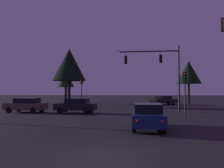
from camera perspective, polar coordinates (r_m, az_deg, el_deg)
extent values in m
plane|color=black|center=(31.82, 4.43, -5.94)|extent=(168.00, 168.00, 0.00)
cylinder|color=#232326|center=(23.96, 17.37, 1.36)|extent=(0.20, 0.20, 7.15)
cylinder|color=#232326|center=(23.94, 9.79, 8.56)|extent=(6.29, 0.19, 0.14)
ellipsoid|color=#F4EACC|center=(24.03, 1.46, 8.86)|extent=(0.56, 0.28, 0.16)
cylinder|color=#232326|center=(24.00, 12.83, 8.08)|extent=(0.05, 0.05, 0.39)
cube|color=black|center=(23.90, 12.84, 6.57)|extent=(0.30, 0.24, 0.90)
sphere|color=red|center=(24.08, 12.80, 7.18)|extent=(0.18, 0.18, 0.18)
sphere|color=#56380C|center=(24.04, 12.80, 6.52)|extent=(0.18, 0.18, 0.18)
sphere|color=#0C4219|center=(24.00, 12.81, 5.86)|extent=(0.18, 0.18, 0.18)
cylinder|color=#232326|center=(23.90, 3.70, 8.01)|extent=(0.05, 0.05, 0.45)
cube|color=black|center=(23.79, 3.70, 6.42)|extent=(0.30, 0.24, 0.90)
sphere|color=red|center=(23.97, 3.72, 7.03)|extent=(0.18, 0.18, 0.18)
sphere|color=#56380C|center=(23.93, 3.72, 6.37)|extent=(0.18, 0.18, 0.18)
sphere|color=#0C4219|center=(23.89, 3.72, 5.70)|extent=(0.18, 0.18, 0.18)
cylinder|color=#232326|center=(20.04, 18.86, -3.93)|extent=(0.12, 0.12, 3.02)
cube|color=black|center=(20.06, 18.80, 1.67)|extent=(0.34, 0.29, 0.90)
sphere|color=red|center=(19.94, 18.81, 2.50)|extent=(0.18, 0.18, 0.18)
sphere|color=#56380C|center=(19.92, 18.82, 1.70)|extent=(0.18, 0.18, 0.18)
sphere|color=#0C4219|center=(19.91, 18.83, 0.89)|extent=(0.18, 0.18, 0.18)
cylinder|color=#232326|center=(26.82, -8.11, -3.32)|extent=(0.12, 0.12, 3.15)
cube|color=black|center=(26.84, -8.09, 1.00)|extent=(0.35, 0.30, 0.90)
sphere|color=#4C0A0A|center=(26.73, -8.22, 1.61)|extent=(0.18, 0.18, 0.18)
sphere|color=#56380C|center=(26.72, -8.23, 1.01)|extent=(0.18, 0.18, 0.18)
sphere|color=#1EE04C|center=(26.71, -8.23, 0.41)|extent=(0.18, 0.18, 0.18)
cube|color=#0F1947|center=(13.17, 9.50, -8.85)|extent=(1.82, 4.15, 0.68)
cube|color=black|center=(12.96, 9.52, -6.30)|extent=(1.55, 2.25, 0.52)
cylinder|color=black|center=(14.56, 6.12, -9.54)|extent=(0.21, 0.64, 0.64)
cylinder|color=black|center=(14.62, 12.40, -9.47)|extent=(0.21, 0.64, 0.64)
cylinder|color=black|center=(11.86, 5.93, -11.30)|extent=(0.21, 0.64, 0.64)
cylinder|color=black|center=(11.94, 13.67, -11.20)|extent=(0.21, 0.64, 0.64)
sphere|color=red|center=(11.09, 6.73, -9.67)|extent=(0.14, 0.14, 0.14)
sphere|color=red|center=(11.15, 13.23, -9.58)|extent=(0.14, 0.14, 0.14)
cube|color=black|center=(22.42, -9.63, -5.94)|extent=(4.24, 1.88, 0.68)
cube|color=black|center=(22.34, -9.26, -4.42)|extent=(2.31, 1.56, 0.52)
cylinder|color=black|center=(22.21, -13.65, -6.84)|extent=(0.65, 0.23, 0.64)
cylinder|color=black|center=(23.62, -12.25, -6.55)|extent=(0.65, 0.23, 0.64)
cylinder|color=black|center=(21.33, -6.74, -7.08)|extent=(0.65, 0.23, 0.64)
cylinder|color=black|center=(22.78, -5.72, -6.75)|extent=(0.65, 0.23, 0.64)
sphere|color=red|center=(21.26, -4.74, -5.92)|extent=(0.14, 0.14, 0.14)
sphere|color=red|center=(22.43, -4.03, -5.71)|extent=(0.14, 0.14, 0.14)
cube|color=#473828|center=(24.35, -21.99, -5.51)|extent=(4.36, 2.22, 0.68)
cube|color=black|center=(24.24, -21.68, -4.11)|extent=(2.41, 1.78, 0.52)
cylinder|color=black|center=(24.53, -25.76, -6.23)|extent=(0.66, 0.26, 0.64)
cylinder|color=black|center=(25.83, -23.56, -6.03)|extent=(0.66, 0.26, 0.64)
cylinder|color=black|center=(22.95, -20.25, -6.61)|extent=(0.66, 0.26, 0.64)
cylinder|color=black|center=(24.33, -18.21, -6.36)|extent=(0.66, 0.26, 0.64)
sphere|color=red|center=(22.69, -18.45, -5.57)|extent=(0.14, 0.14, 0.14)
sphere|color=red|center=(23.79, -16.89, -5.41)|extent=(0.14, 0.14, 0.14)
cube|color=black|center=(36.43, 13.28, -4.33)|extent=(4.73, 4.15, 0.68)
cube|color=black|center=(36.33, 13.48, -3.39)|extent=(2.89, 2.69, 0.52)
cylinder|color=black|center=(36.56, 10.61, -4.88)|extent=(0.63, 0.54, 0.64)
cylinder|color=black|center=(37.88, 11.87, -4.76)|extent=(0.63, 0.54, 0.64)
cylinder|color=black|center=(35.03, 14.82, -4.98)|extent=(0.63, 0.54, 0.64)
cylinder|color=black|center=(36.40, 15.98, -4.85)|extent=(0.63, 0.54, 0.64)
sphere|color=red|center=(34.78, 16.09, -4.27)|extent=(0.14, 0.14, 0.14)
sphere|color=red|center=(35.88, 16.98, -4.18)|extent=(0.14, 0.14, 0.14)
cylinder|color=black|center=(40.05, -12.22, -2.93)|extent=(0.42, 0.42, 2.98)
cone|color=black|center=(40.11, -12.19, 1.58)|extent=(3.02, 3.02, 3.33)
cylinder|color=black|center=(33.45, -11.37, -2.41)|extent=(0.43, 0.43, 3.85)
cone|color=black|center=(33.70, -11.32, 5.08)|extent=(5.08, 5.08, 4.93)
cylinder|color=black|center=(39.19, 19.79, -2.48)|extent=(0.34, 0.34, 3.53)
cone|color=black|center=(39.32, 19.73, 2.98)|extent=(4.19, 4.19, 3.96)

